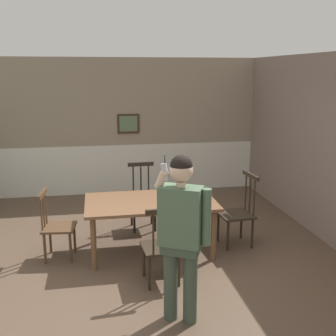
{
  "coord_description": "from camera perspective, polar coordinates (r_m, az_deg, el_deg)",
  "views": [
    {
      "loc": [
        -0.46,
        -4.62,
        2.48
      ],
      "look_at": [
        0.29,
        -0.47,
        1.48
      ],
      "focal_mm": 43.82,
      "sensor_mm": 36.0,
      "label": 1
    }
  ],
  "objects": [
    {
      "name": "ground_plane",
      "position": [
        5.27,
        -4.09,
        -14.81
      ],
      "size": [
        8.21,
        8.21,
        0.0
      ],
      "primitive_type": "plane",
      "color": "brown"
    },
    {
      "name": "room_back_partition",
      "position": [
        8.45,
        -6.96,
        5.34
      ],
      "size": [
        5.81,
        0.17,
        2.75
      ],
      "color": "gray",
      "rests_on": "ground_plane"
    },
    {
      "name": "dining_table",
      "position": [
        5.68,
        -2.46,
        -5.3
      ],
      "size": [
        1.78,
        1.06,
        0.75
      ],
      "rotation": [
        0.0,
        0.0,
        0.0
      ],
      "color": "brown",
      "rests_on": "ground_plane"
    },
    {
      "name": "chair_near_window",
      "position": [
        6.04,
        9.73,
        -6.04
      ],
      "size": [
        0.5,
        0.5,
        1.06
      ],
      "rotation": [
        0.0,
        0.0,
        1.65
      ],
      "color": "#2D2319",
      "rests_on": "ground_plane"
    },
    {
      "name": "chair_by_doorway",
      "position": [
        6.6,
        -3.56,
        -4.23
      ],
      "size": [
        0.43,
        0.43,
        1.05
      ],
      "rotation": [
        0.0,
        0.0,
        3.18
      ],
      "color": "black",
      "rests_on": "ground_plane"
    },
    {
      "name": "chair_at_table_head",
      "position": [
        4.91,
        -0.91,
        -10.82
      ],
      "size": [
        0.47,
        0.47,
        0.99
      ],
      "rotation": [
        0.0,
        0.0,
        0.07
      ],
      "color": "#2D2319",
      "rests_on": "ground_plane"
    },
    {
      "name": "chair_opposite_corner",
      "position": [
        5.74,
        -15.29,
        -7.79
      ],
      "size": [
        0.46,
        0.46,
        0.94
      ],
      "rotation": [
        0.0,
        0.0,
        4.6
      ],
      "color": "#513823",
      "rests_on": "ground_plane"
    },
    {
      "name": "person_figure",
      "position": [
        4.01,
        1.89,
        -8.37
      ],
      "size": [
        0.52,
        0.39,
        1.72
      ],
      "rotation": [
        0.0,
        0.0,
        2.66
      ],
      "color": "#3A493A",
      "rests_on": "ground_plane"
    }
  ]
}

